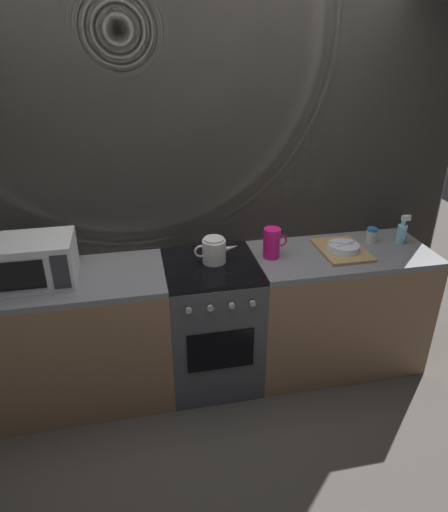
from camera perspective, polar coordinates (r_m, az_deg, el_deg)
ground_plane at (r=3.42m, az=-1.41°, el=-14.55°), size 8.00×8.00×0.00m
back_wall at (r=3.08m, az=-2.75°, el=6.64°), size 3.60×0.05×2.40m
counter_left at (r=3.14m, az=-18.10°, el=-9.83°), size 1.20×0.60×0.90m
stove_unit at (r=3.14m, az=-1.50°, el=-8.35°), size 0.60×0.63×0.90m
counter_right at (r=3.39m, az=13.73°, el=-6.34°), size 1.20×0.60×0.90m
microwave at (r=2.87m, az=-22.55°, el=-0.59°), size 0.46×0.35×0.27m
kettle at (r=2.91m, az=-1.23°, el=0.71°), size 0.28×0.15×0.17m
pitcher at (r=2.98m, az=5.98°, el=1.62°), size 0.16×0.11×0.20m
dish_pile at (r=3.16m, az=14.53°, el=0.87°), size 0.30×0.40×0.07m
spice_jar at (r=3.36m, az=17.87°, el=2.48°), size 0.08×0.08×0.10m
spray_bottle at (r=3.40m, az=21.23°, el=2.77°), size 0.08×0.06×0.20m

